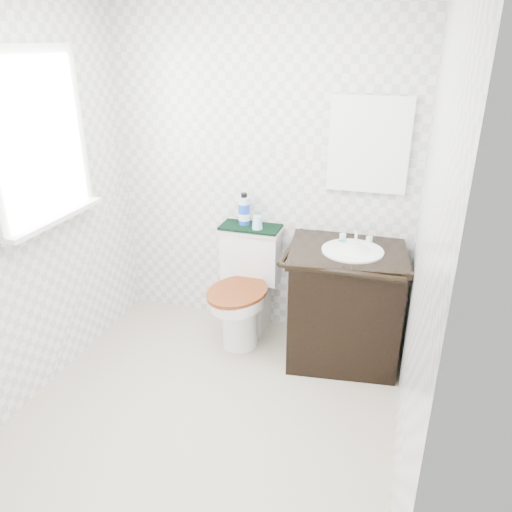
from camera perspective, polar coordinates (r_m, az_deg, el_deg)
The scene contains 14 objects.
floor at distance 3.15m, azimuth -6.02°, elevation -18.02°, with size 2.40×2.40×0.00m, color #B7AA94.
wall_back at distance 3.59m, azimuth 0.65°, elevation 9.38°, with size 2.40×2.40×0.00m, color silver.
wall_front at distance 1.62m, azimuth -24.82°, elevation -11.86°, with size 2.40×2.40×0.00m, color silver.
wall_left at distance 3.12m, azimuth -26.05°, elevation 4.71°, with size 2.40×2.40×0.00m, color silver.
wall_right at distance 2.32m, azimuth 18.56°, elevation -0.10°, with size 2.40×2.40×0.00m, color silver.
window at distance 3.20m, azimuth -23.80°, elevation 12.07°, with size 0.02×0.70×0.90m, color white.
mirror at distance 3.38m, azimuth 12.78°, elevation 12.26°, with size 0.50×0.02×0.60m, color silver.
toilet at distance 3.70m, azimuth -1.18°, elevation -4.14°, with size 0.47×0.67×0.82m.
vanity at distance 3.47m, azimuth 10.07°, elevation -5.13°, with size 0.83×0.74×0.92m.
trash_bin at distance 3.83m, azimuth 5.47°, elevation -7.09°, with size 0.20×0.17×0.26m.
towel at distance 3.62m, azimuth -0.63°, elevation 3.32°, with size 0.44×0.22×0.02m, color black.
mouthwash_bottle at distance 3.62m, azimuth -1.36°, elevation 5.28°, with size 0.08×0.08×0.23m.
cup at distance 3.54m, azimuth 0.15°, elevation 3.87°, with size 0.08×0.08×0.10m, color #94D6F2.
soap_bar at distance 3.41m, azimuth 9.83°, elevation 1.68°, with size 0.07×0.05×0.02m, color #1A7C80.
Camera 1 is at (0.99, -2.14, 2.08)m, focal length 35.00 mm.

